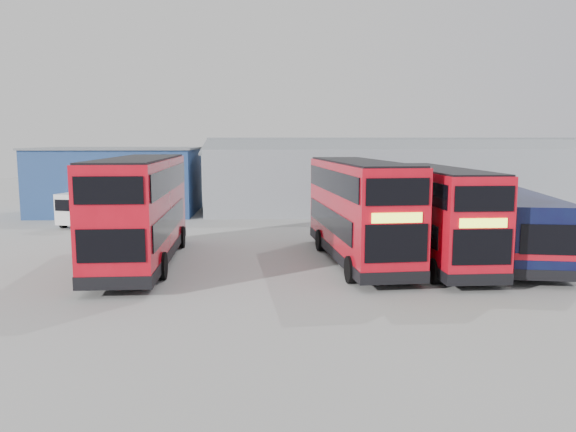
{
  "coord_description": "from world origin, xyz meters",
  "views": [
    {
      "loc": [
        -2.25,
        -26.3,
        5.76
      ],
      "look_at": [
        -1.33,
        0.38,
        2.1
      ],
      "focal_mm": 35.0,
      "sensor_mm": 36.0,
      "label": 1
    }
  ],
  "objects_px": {
    "double_decker_centre": "(359,212)",
    "single_decker_blue": "(511,226)",
    "office_block": "(119,180)",
    "maintenance_shed": "(392,178)",
    "panel_van": "(92,206)",
    "double_decker_right": "(436,216)",
    "double_decker_left": "(141,212)"
  },
  "relations": [
    {
      "from": "double_decker_right",
      "to": "single_decker_blue",
      "type": "distance_m",
      "value": 4.18
    },
    {
      "from": "maintenance_shed",
      "to": "panel_van",
      "type": "height_order",
      "value": "maintenance_shed"
    },
    {
      "from": "double_decker_centre",
      "to": "double_decker_right",
      "type": "bearing_deg",
      "value": -13.99
    },
    {
      "from": "double_decker_left",
      "to": "single_decker_blue",
      "type": "relative_size",
      "value": 0.98
    },
    {
      "from": "double_decker_centre",
      "to": "double_decker_right",
      "type": "height_order",
      "value": "double_decker_centre"
    },
    {
      "from": "maintenance_shed",
      "to": "single_decker_blue",
      "type": "relative_size",
      "value": 2.53
    },
    {
      "from": "double_decker_centre",
      "to": "panel_van",
      "type": "height_order",
      "value": "double_decker_centre"
    },
    {
      "from": "maintenance_shed",
      "to": "double_decker_left",
      "type": "bearing_deg",
      "value": -128.03
    },
    {
      "from": "office_block",
      "to": "double_decker_left",
      "type": "distance_m",
      "value": 19.52
    },
    {
      "from": "double_decker_right",
      "to": "single_decker_blue",
      "type": "height_order",
      "value": "double_decker_right"
    },
    {
      "from": "double_decker_centre",
      "to": "double_decker_right",
      "type": "distance_m",
      "value": 3.54
    },
    {
      "from": "double_decker_centre",
      "to": "single_decker_blue",
      "type": "xyz_separation_m",
      "value": [
        7.5,
        0.49,
        -0.79
      ]
    },
    {
      "from": "double_decker_left",
      "to": "maintenance_shed",
      "type": "bearing_deg",
      "value": -130.32
    },
    {
      "from": "double_decker_right",
      "to": "double_decker_left",
      "type": "bearing_deg",
      "value": 176.84
    },
    {
      "from": "double_decker_left",
      "to": "double_decker_centre",
      "type": "relative_size",
      "value": 1.03
    },
    {
      "from": "maintenance_shed",
      "to": "office_block",
      "type": "bearing_deg",
      "value": -174.79
    },
    {
      "from": "maintenance_shed",
      "to": "single_decker_blue",
      "type": "bearing_deg",
      "value": -85.8
    },
    {
      "from": "maintenance_shed",
      "to": "double_decker_centre",
      "type": "xyz_separation_m",
      "value": [
        -6.04,
        -20.36,
        -0.23
      ]
    },
    {
      "from": "double_decker_left",
      "to": "single_decker_blue",
      "type": "height_order",
      "value": "double_decker_left"
    },
    {
      "from": "maintenance_shed",
      "to": "double_decker_centre",
      "type": "relative_size",
      "value": 2.66
    },
    {
      "from": "double_decker_left",
      "to": "panel_van",
      "type": "distance_m",
      "value": 13.93
    },
    {
      "from": "office_block",
      "to": "double_decker_right",
      "type": "height_order",
      "value": "office_block"
    },
    {
      "from": "double_decker_left",
      "to": "double_decker_right",
      "type": "xyz_separation_m",
      "value": [
        13.59,
        -0.27,
        -0.23
      ]
    },
    {
      "from": "office_block",
      "to": "maintenance_shed",
      "type": "relative_size",
      "value": 0.4
    },
    {
      "from": "double_decker_right",
      "to": "office_block",
      "type": "bearing_deg",
      "value": 133.84
    },
    {
      "from": "panel_van",
      "to": "double_decker_left",
      "type": "bearing_deg",
      "value": -48.13
    },
    {
      "from": "double_decker_centre",
      "to": "panel_van",
      "type": "xyz_separation_m",
      "value": [
        -16.21,
        12.19,
        -1.1
      ]
    },
    {
      "from": "double_decker_left",
      "to": "panel_van",
      "type": "xyz_separation_m",
      "value": [
        -6.12,
        12.46,
        -1.18
      ]
    },
    {
      "from": "office_block",
      "to": "single_decker_blue",
      "type": "bearing_deg",
      "value": -37.28
    },
    {
      "from": "maintenance_shed",
      "to": "double_decker_left",
      "type": "relative_size",
      "value": 2.59
    },
    {
      "from": "single_decker_blue",
      "to": "double_decker_left",
      "type": "bearing_deg",
      "value": 11.66
    },
    {
      "from": "maintenance_shed",
      "to": "panel_van",
      "type": "xyz_separation_m",
      "value": [
        -22.25,
        -8.16,
        -1.33
      ]
    }
  ]
}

